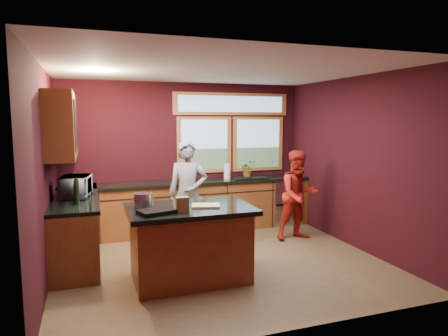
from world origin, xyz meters
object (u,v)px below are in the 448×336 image
cutting_board (206,206)px  stock_pot (143,200)px  person_grey (188,194)px  person_red (298,195)px  island (190,243)px

cutting_board → stock_pot: (-0.75, 0.20, 0.08)m
person_grey → person_red: (1.87, -0.21, -0.09)m
island → stock_pot: stock_pot is taller
person_grey → stock_pot: person_grey is taller
person_red → stock_pot: (-2.71, -0.93, 0.28)m
person_grey → person_red: bearing=9.1°
island → person_red: size_ratio=1.02×
island → person_grey: (0.29, 1.28, 0.37)m
island → stock_pot: 0.80m
stock_pot → cutting_board: bearing=-14.9°
cutting_board → person_grey: bearing=86.0°
person_grey → stock_pot: size_ratio=7.09×
person_grey → cutting_board: (-0.09, -1.33, 0.10)m
stock_pot → person_red: bearing=18.9°
island → person_red: 2.43m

